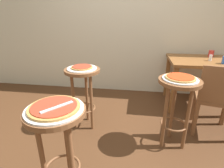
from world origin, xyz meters
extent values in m
plane|color=#4C2D19|center=(0.00, 0.00, 0.00)|extent=(6.00, 6.00, 0.00)
cube|color=beige|center=(0.00, 1.65, 1.50)|extent=(6.00, 0.10, 3.00)
cylinder|color=brown|center=(-0.35, -0.50, 0.73)|extent=(0.40, 0.40, 0.03)
cylinder|color=brown|center=(-0.35, -0.38, 0.36)|extent=(0.04, 0.04, 0.71)
cylinder|color=brown|center=(-0.46, -0.57, 0.36)|extent=(0.04, 0.04, 0.71)
cylinder|color=brown|center=(-0.24, -0.57, 0.36)|extent=(0.04, 0.04, 0.71)
torus|color=brown|center=(-0.35, -0.50, 0.25)|extent=(0.27, 0.27, 0.02)
cylinder|color=silver|center=(-0.35, -0.50, 0.76)|extent=(0.38, 0.38, 0.01)
cylinder|color=#B78442|center=(-0.35, -0.50, 0.77)|extent=(0.33, 0.33, 0.01)
cylinder|color=#B23823|center=(-0.35, -0.50, 0.78)|extent=(0.29, 0.29, 0.01)
cylinder|color=brown|center=(0.58, 0.21, 0.73)|extent=(0.40, 0.40, 0.03)
cylinder|color=brown|center=(0.58, 0.34, 0.36)|extent=(0.04, 0.04, 0.71)
cylinder|color=brown|center=(0.47, 0.15, 0.36)|extent=(0.04, 0.04, 0.71)
cylinder|color=brown|center=(0.69, 0.15, 0.36)|extent=(0.04, 0.04, 0.71)
torus|color=brown|center=(0.58, 0.21, 0.25)|extent=(0.27, 0.27, 0.02)
cylinder|color=silver|center=(0.58, 0.21, 0.76)|extent=(0.33, 0.33, 0.01)
cylinder|color=tan|center=(0.58, 0.21, 0.77)|extent=(0.28, 0.28, 0.01)
cylinder|color=red|center=(0.58, 0.21, 0.78)|extent=(0.25, 0.25, 0.01)
cylinder|color=brown|center=(-0.44, 0.41, 0.73)|extent=(0.40, 0.40, 0.03)
cylinder|color=brown|center=(-0.44, 0.54, 0.36)|extent=(0.04, 0.04, 0.71)
cylinder|color=brown|center=(-0.55, 0.35, 0.36)|extent=(0.04, 0.04, 0.71)
cylinder|color=brown|center=(-0.34, 0.35, 0.36)|extent=(0.04, 0.04, 0.71)
torus|color=brown|center=(-0.44, 0.41, 0.25)|extent=(0.27, 0.27, 0.02)
cylinder|color=silver|center=(-0.44, 0.41, 0.76)|extent=(0.33, 0.33, 0.01)
cylinder|color=#B78442|center=(-0.44, 0.41, 0.77)|extent=(0.24, 0.24, 0.01)
cylinder|color=#B23823|center=(-0.44, 0.41, 0.78)|extent=(0.21, 0.21, 0.01)
cube|color=brown|center=(1.09, 1.19, 0.70)|extent=(0.91, 0.72, 0.04)
cube|color=brown|center=(0.68, 0.88, 0.34)|extent=(0.06, 0.06, 0.68)
cube|color=brown|center=(0.68, 1.50, 0.34)|extent=(0.06, 0.06, 0.68)
cube|color=brown|center=(1.49, 1.50, 0.34)|extent=(0.06, 0.06, 0.68)
cylinder|color=red|center=(1.26, 1.38, 0.77)|extent=(0.08, 0.08, 0.10)
cylinder|color=white|center=(1.16, 1.13, 0.76)|extent=(0.04, 0.04, 0.08)
cube|color=brown|center=(1.07, 0.53, 0.43)|extent=(0.47, 0.47, 0.04)
cube|color=brown|center=(1.03, 0.36, 0.65)|extent=(0.40, 0.11, 0.40)
cube|color=brown|center=(1.28, 0.67, 0.21)|extent=(0.04, 0.04, 0.42)
cube|color=brown|center=(0.93, 0.75, 0.21)|extent=(0.04, 0.04, 0.42)
cube|color=brown|center=(0.85, 0.39, 0.21)|extent=(0.04, 0.04, 0.42)
cube|color=silver|center=(-0.32, -0.52, 0.79)|extent=(0.16, 0.19, 0.01)
camera|label=1|loc=(0.17, -1.46, 1.34)|focal=28.65mm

